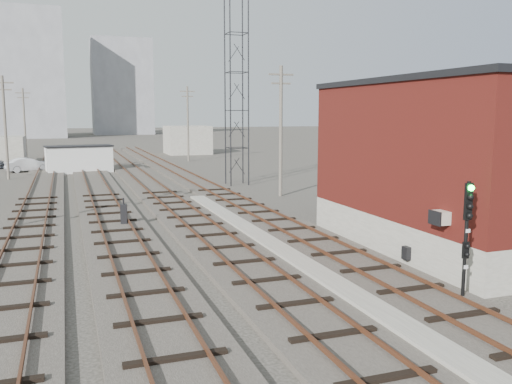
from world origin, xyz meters
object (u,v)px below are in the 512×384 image
switch_stand (124,214)px  car_silver (28,165)px  signal_mast (467,233)px  site_trailer (79,159)px

switch_stand → car_silver: size_ratio=0.33×
signal_mast → site_trailer: bearing=103.2°
switch_stand → site_trailer: (-1.41, 28.16, 0.67)m
site_trailer → signal_mast: bearing=-84.1°
signal_mast → car_silver: (-14.93, 45.40, -1.46)m
car_silver → switch_stand: bearing=171.3°
car_silver → signal_mast: bearing=178.0°
site_trailer → car_silver: (-4.82, 2.43, -0.64)m
signal_mast → car_silver: bearing=108.2°
switch_stand → site_trailer: site_trailer is taller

